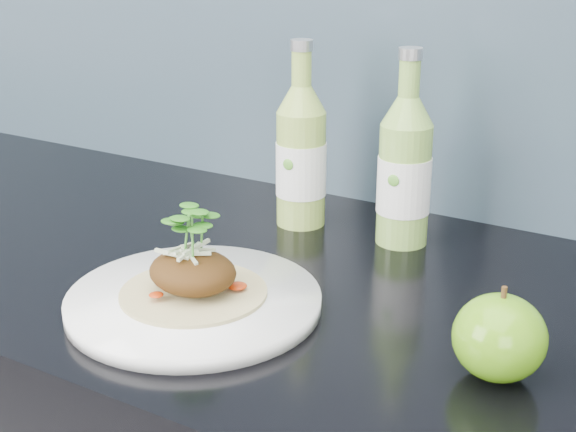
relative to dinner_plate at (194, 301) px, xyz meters
name	(u,v)px	position (x,y,z in m)	size (l,w,h in m)	color
dinner_plate	(194,301)	(0.00, 0.00, 0.00)	(0.28, 0.28, 0.02)	white
pork_taco	(193,269)	(0.00, 0.00, 0.04)	(0.16, 0.16, 0.10)	tan
green_apple	(499,338)	(0.32, 0.03, 0.03)	(0.10, 0.10, 0.09)	#2E830E
cider_bottle_left	(301,157)	(-0.03, 0.28, 0.09)	(0.09, 0.09, 0.25)	#97B94D
cider_bottle_right	(404,172)	(0.11, 0.28, 0.09)	(0.08, 0.08, 0.25)	#87B84C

